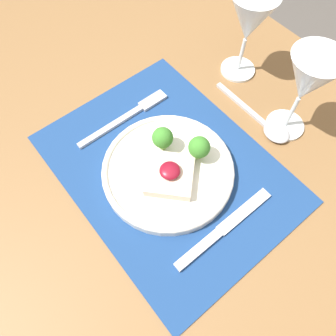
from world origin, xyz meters
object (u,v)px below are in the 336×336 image
object	(u,v)px
wine_glass_near	(308,82)
dinner_plate	(169,169)
spoon	(269,127)
fork	(130,115)
knife	(218,233)
wine_glass_far	(250,21)

from	to	relation	value
wine_glass_near	dinner_plate	bearing A→B (deg)	-104.28
spoon	fork	bearing A→B (deg)	-131.26
dinner_plate	knife	bearing A→B (deg)	-4.04
fork	knife	xyz separation A→B (m)	(0.30, -0.03, 0.00)
knife	wine_glass_near	size ratio (longest dim) A/B	1.17
spoon	wine_glass_far	distance (m)	0.21
fork	knife	world-z (taller)	knife
spoon	wine_glass_far	size ratio (longest dim) A/B	1.08
fork	wine_glass_near	size ratio (longest dim) A/B	1.17
wine_glass_far	wine_glass_near	bearing A→B (deg)	-11.78
dinner_plate	fork	size ratio (longest dim) A/B	1.14
fork	knife	bearing A→B (deg)	-7.39
fork	spoon	size ratio (longest dim) A/B	1.08
knife	wine_glass_near	world-z (taller)	wine_glass_near
dinner_plate	spoon	size ratio (longest dim) A/B	1.24
fork	wine_glass_far	world-z (taller)	wine_glass_far
dinner_plate	knife	size ratio (longest dim) A/B	1.14
knife	dinner_plate	bearing A→B (deg)	174.27
knife	spoon	size ratio (longest dim) A/B	1.08
dinner_plate	wine_glass_near	xyz separation A→B (m)	(0.06, 0.25, 0.11)
dinner_plate	knife	xyz separation A→B (m)	(0.14, -0.01, -0.01)
dinner_plate	fork	xyz separation A→B (m)	(-0.15, 0.02, -0.01)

